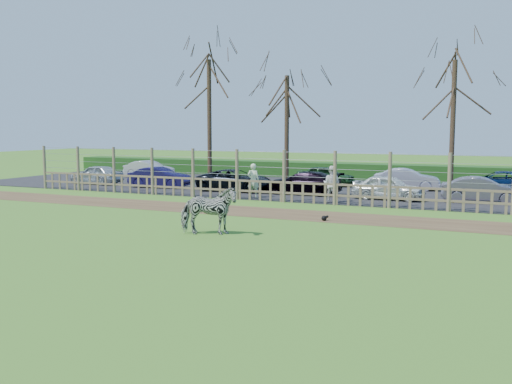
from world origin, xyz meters
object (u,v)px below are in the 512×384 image
at_px(car_10, 326,176).
at_px(visitor_b, 332,184).
at_px(car_12, 498,182).
at_px(car_7, 149,169).
at_px(car_1, 160,177).
at_px(crow, 324,218).
at_px(tree_right, 454,95).
at_px(car_3, 303,183).
at_px(zebra, 208,210).
at_px(tree_left, 209,92).
at_px(car_11, 407,179).
at_px(visitor_a, 253,181).
at_px(car_2, 235,180).
at_px(car_4, 389,187).
at_px(tree_mid, 287,104).
at_px(car_5, 482,190).
at_px(car_0, 96,174).

bearing_deg(car_10, visitor_b, -160.18).
bearing_deg(car_12, car_7, -93.77).
xyz_separation_m(car_1, car_10, (8.62, 5.04, 0.00)).
bearing_deg(car_10, crow, -162.35).
xyz_separation_m(tree_right, car_10, (-7.42, 2.03, -4.60)).
xyz_separation_m(car_1, car_3, (8.86, 0.20, 0.00)).
distance_m(zebra, car_7, 22.10).
bearing_deg(tree_right, car_10, 164.67).
height_order(tree_left, crow, tree_left).
height_order(tree_right, car_3, tree_right).
bearing_deg(visitor_b, car_11, -102.29).
height_order(car_10, car_11, same).
height_order(tree_right, car_12, tree_right).
distance_m(crow, car_11, 12.29).
relative_size(tree_left, tree_right, 1.07).
distance_m(visitor_a, visitor_b, 4.11).
bearing_deg(car_2, tree_left, 56.75).
bearing_deg(car_1, car_4, -97.74).
bearing_deg(tree_mid, car_12, 11.71).
bearing_deg(car_4, visitor_b, 136.84).
distance_m(visitor_b, car_4, 3.14).
relative_size(visitor_a, car_5, 0.47).
bearing_deg(visitor_b, visitor_a, 4.50).
height_order(visitor_b, car_4, visitor_b).
relative_size(visitor_b, car_3, 0.42).
bearing_deg(tree_right, car_4, -128.70).
height_order(crow, car_7, car_7).
height_order(zebra, car_10, zebra).
distance_m(visitor_b, car_12, 10.12).
height_order(zebra, car_3, zebra).
bearing_deg(tree_mid, car_11, 18.68).
height_order(car_2, car_12, same).
xyz_separation_m(tree_mid, tree_right, (9.00, 0.50, 0.37)).
distance_m(car_4, car_10, 7.14).
bearing_deg(car_2, car_5, -91.29).
relative_size(tree_left, car_7, 2.16).
relative_size(tree_left, car_5, 2.16).
xyz_separation_m(car_0, car_4, (18.27, -0.35, 0.00)).
height_order(visitor_a, car_4, visitor_a).
xyz_separation_m(crow, car_11, (1.05, 12.23, 0.53)).
height_order(tree_left, car_4, tree_left).
distance_m(tree_mid, crow, 12.36).
xyz_separation_m(tree_left, crow, (9.93, -9.04, -5.50)).
xyz_separation_m(visitor_a, car_12, (11.21, 7.10, -0.26)).
bearing_deg(car_2, car_1, 88.46).
bearing_deg(tree_mid, tree_right, 3.18).
bearing_deg(tree_right, car_1, -169.38).
distance_m(tree_left, car_5, 15.99).
height_order(car_3, car_12, same).
distance_m(tree_right, car_3, 8.97).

